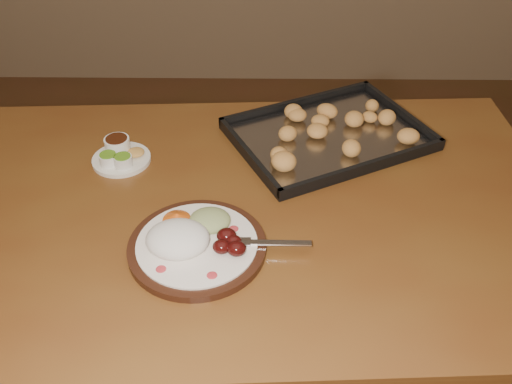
{
  "coord_description": "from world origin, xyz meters",
  "views": [
    {
      "loc": [
        0.09,
        -1.0,
        1.57
      ],
      "look_at": [
        0.08,
        -0.01,
        0.77
      ],
      "focal_mm": 40.0,
      "sensor_mm": 36.0,
      "label": 1
    }
  ],
  "objects": [
    {
      "name": "dining_table",
      "position": [
        0.03,
        -0.03,
        0.65
      ],
      "size": [
        1.54,
        0.97,
        0.75
      ],
      "rotation": [
        0.0,
        0.0,
        0.05
      ],
      "color": "brown",
      "rests_on": "ground"
    },
    {
      "name": "condiment_saucer",
      "position": [
        -0.25,
        0.14,
        0.77
      ],
      "size": [
        0.14,
        0.14,
        0.05
      ],
      "rotation": [
        0.0,
        0.0,
        0.12
      ],
      "color": "white",
      "rests_on": "dining_table"
    },
    {
      "name": "ground",
      "position": [
        0.0,
        0.0,
        0.0
      ],
      "size": [
        4.0,
        4.0,
        0.0
      ],
      "primitive_type": "plane",
      "color": "#562E1D",
      "rests_on": "ground"
    },
    {
      "name": "baking_tray",
      "position": [
        0.27,
        0.24,
        0.77
      ],
      "size": [
        0.57,
        0.52,
        0.05
      ],
      "rotation": [
        0.0,
        0.0,
        0.47
      ],
      "color": "black",
      "rests_on": "dining_table"
    },
    {
      "name": "dinner_plate",
      "position": [
        -0.04,
        -0.17,
        0.77
      ],
      "size": [
        0.37,
        0.28,
        0.06
      ],
      "rotation": [
        0.0,
        0.0,
        0.01
      ],
      "color": "black",
      "rests_on": "dining_table"
    }
  ]
}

